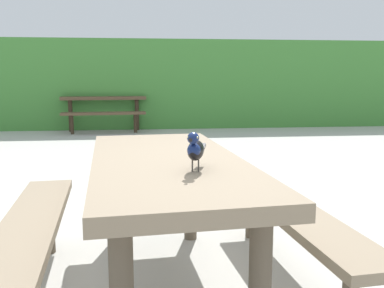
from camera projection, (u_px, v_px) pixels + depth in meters
ground_plane at (179, 288)px, 2.33m from camera, size 60.00×60.00×0.00m
hedge_wall at (152, 84)px, 10.19m from camera, size 28.00×1.97×1.98m
picnic_table_foreground at (167, 191)px, 2.23m from camera, size 1.82×1.86×0.74m
bird_grackle at (195, 149)px, 1.86m from camera, size 0.12×0.28×0.18m
picnic_table_mid_left at (104, 104)px, 9.30m from camera, size 1.85×1.80×0.74m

